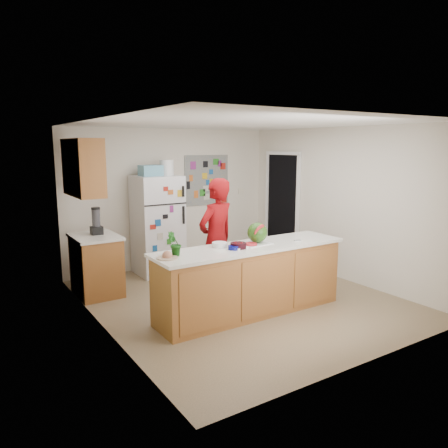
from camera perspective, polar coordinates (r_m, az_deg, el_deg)
floor at (r=6.46m, az=2.23°, el=-9.83°), size 4.00×4.50×0.02m
wall_back at (r=8.08m, az=-6.93°, el=3.37°), size 4.00×0.02×2.50m
wall_left at (r=5.27m, az=-15.89°, el=-0.60°), size 0.02×4.50×2.50m
wall_right at (r=7.47m, az=15.06°, el=2.53°), size 0.02×4.50×2.50m
ceiling at (r=6.08m, az=2.40°, el=13.10°), size 4.00×4.50×0.02m
doorway at (r=8.52m, az=7.66°, el=2.14°), size 0.03×0.85×2.04m
peninsula_base at (r=5.82m, az=3.48°, el=-7.44°), size 2.60×0.62×0.88m
peninsula_top at (r=5.70m, az=3.53°, el=-3.03°), size 2.68×0.70×0.04m
side_counter_base at (r=6.80m, az=-16.32°, el=-5.31°), size 0.60×0.80×0.86m
side_counter_top at (r=6.70m, az=-16.51°, el=-1.60°), size 0.64×0.84×0.04m
upper_cabinets at (r=6.49m, az=-17.95°, el=7.05°), size 0.35×1.00×0.80m
refrigerator at (r=7.61m, az=-8.66°, el=-0.14°), size 0.75×0.70×1.70m
fridge_top_bin at (r=7.46m, az=-9.56°, el=6.90°), size 0.35×0.28×0.18m
photo_collage at (r=8.38m, az=-2.27°, el=5.74°), size 0.95×0.01×0.95m
person at (r=6.21m, az=-1.01°, el=-2.09°), size 0.73×0.58×1.76m
blender_appliance at (r=6.74m, az=-16.35°, el=0.29°), size 0.12×0.12×0.38m
cutting_board at (r=5.78m, az=3.99°, el=-2.58°), size 0.44×0.35×0.01m
watermelon at (r=5.80m, az=4.37°, el=-1.13°), size 0.27×0.27×0.27m
watermelon_slice at (r=5.68m, az=3.46°, el=-2.63°), size 0.17×0.17×0.02m
cherry_bowl at (r=5.53m, az=1.88°, el=-2.83°), size 0.27×0.27×0.07m
white_bowl at (r=5.60m, az=-0.58°, el=-2.71°), size 0.19×0.19×0.06m
cobalt_bowl at (r=5.47m, az=1.24°, el=-3.09°), size 0.17×0.17×0.05m
plate at (r=5.09m, az=-7.42°, el=-4.39°), size 0.27×0.27×0.02m
paper_towel at (r=5.54m, az=1.90°, el=-3.07°), size 0.23×0.21×0.02m
keys at (r=6.04m, az=9.59°, el=-2.13°), size 0.10×0.07×0.01m
potted_plant at (r=5.16m, az=-6.50°, el=-2.59°), size 0.17×0.14×0.29m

